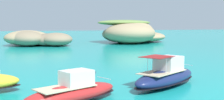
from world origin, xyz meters
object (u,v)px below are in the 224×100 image
at_px(motorboat_red, 73,92).
at_px(channel_buoy, 69,82).
at_px(islet_small, 36,39).
at_px(islet_large, 131,33).
at_px(motorboat_navy, 166,76).

bearing_deg(motorboat_red, channel_buoy, 83.70).
bearing_deg(motorboat_red, islet_small, 89.65).
bearing_deg(islet_large, channel_buoy, -117.00).
distance_m(islet_large, islet_small, 25.02).
bearing_deg(islet_small, islet_large, 2.01).
xyz_separation_m(motorboat_navy, channel_buoy, (-7.80, 2.60, -0.51)).
xyz_separation_m(islet_small, motorboat_navy, (8.05, -50.25, -0.65)).
bearing_deg(islet_large, motorboat_red, -115.21).
height_order(islet_large, motorboat_navy, islet_large).
bearing_deg(channel_buoy, motorboat_navy, -18.46).
bearing_deg(islet_small, motorboat_navy, -80.90).
relative_size(islet_small, channel_buoy, 14.54).
bearing_deg(islet_large, motorboat_navy, -108.31).
relative_size(islet_large, islet_small, 1.08).
distance_m(islet_large, channel_buoy, 54.51).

